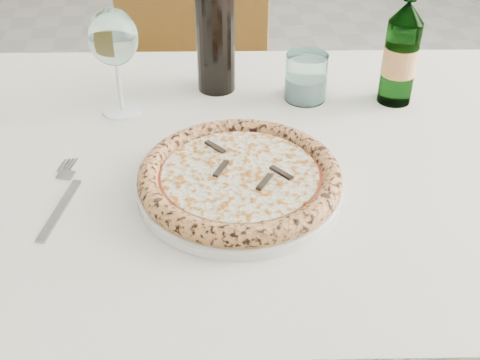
# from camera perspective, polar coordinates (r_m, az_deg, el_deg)

# --- Properties ---
(dining_table) EXTENTS (1.43, 0.95, 0.76)m
(dining_table) POSITION_cam_1_polar(r_m,az_deg,el_deg) (1.01, -0.78, -2.06)
(dining_table) COLOR brown
(dining_table) RESTS_ON floor
(chair_far) EXTENTS (0.56, 0.56, 0.93)m
(chair_far) POSITION_cam_1_polar(r_m,az_deg,el_deg) (1.78, -5.20, 10.91)
(chair_far) COLOR brown
(chair_far) RESTS_ON floor
(plate) EXTENTS (0.30, 0.30, 0.02)m
(plate) POSITION_cam_1_polar(r_m,az_deg,el_deg) (0.87, 0.00, -0.60)
(plate) COLOR silver
(plate) RESTS_ON dining_table
(pizza) EXTENTS (0.29, 0.29, 0.03)m
(pizza) POSITION_cam_1_polar(r_m,az_deg,el_deg) (0.86, -0.00, 0.34)
(pizza) COLOR tan
(pizza) RESTS_ON plate
(fork) EXTENTS (0.05, 0.19, 0.00)m
(fork) POSITION_cam_1_polar(r_m,az_deg,el_deg) (0.89, -16.55, -1.65)
(fork) COLOR gray
(fork) RESTS_ON dining_table
(wine_glass) EXTENTS (0.08, 0.08, 0.19)m
(wine_glass) POSITION_cam_1_polar(r_m,az_deg,el_deg) (1.04, -11.92, 12.89)
(wine_glass) COLOR white
(wine_glass) RESTS_ON dining_table
(tumbler) EXTENTS (0.08, 0.08, 0.08)m
(tumbler) POSITION_cam_1_polar(r_m,az_deg,el_deg) (1.10, 6.26, 9.40)
(tumbler) COLOR silver
(tumbler) RESTS_ON dining_table
(beer_bottle) EXTENTS (0.06, 0.06, 0.23)m
(beer_bottle) POSITION_cam_1_polar(r_m,az_deg,el_deg) (1.10, 15.02, 11.56)
(beer_bottle) COLOR #336630
(beer_bottle) RESTS_ON dining_table
(wine_bottle) EXTENTS (0.07, 0.07, 0.29)m
(wine_bottle) POSITION_cam_1_polar(r_m,az_deg,el_deg) (1.10, -2.36, 14.37)
(wine_bottle) COLOR black
(wine_bottle) RESTS_ON dining_table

